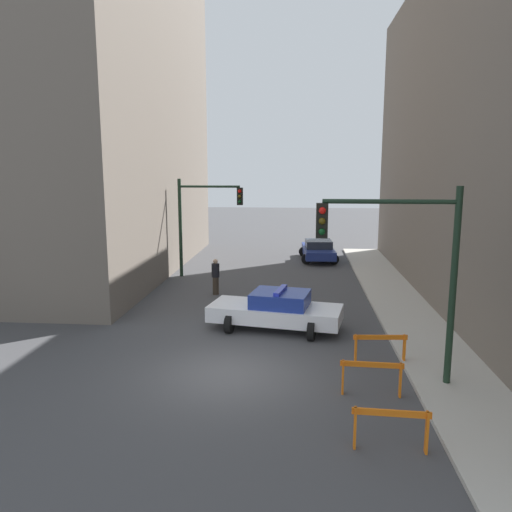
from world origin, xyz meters
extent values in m
plane|color=#424244|center=(0.00, 0.00, 0.00)|extent=(120.00, 120.00, 0.00)
cube|color=#B2ADA3|center=(6.20, 0.00, 0.06)|extent=(2.40, 44.00, 0.12)
cube|color=#6B6056|center=(-12.00, 14.00, 11.58)|extent=(14.00, 20.00, 23.16)
cylinder|color=black|center=(5.90, -0.31, 2.72)|extent=(0.18, 0.18, 5.20)
cylinder|color=black|center=(4.20, -0.31, 4.92)|extent=(3.40, 0.12, 0.12)
cube|color=black|center=(2.50, -0.31, 4.42)|extent=(0.30, 0.22, 0.90)
sphere|color=red|center=(2.50, -0.45, 4.69)|extent=(0.18, 0.18, 0.18)
sphere|color=#4C3D0C|center=(2.50, -0.45, 4.42)|extent=(0.18, 0.18, 0.18)
sphere|color=#0C4219|center=(2.50, -0.45, 4.15)|extent=(0.18, 0.18, 0.18)
cylinder|color=black|center=(-4.40, 12.64, 2.60)|extent=(0.18, 0.18, 5.20)
cylinder|color=black|center=(-2.80, 12.64, 4.80)|extent=(3.20, 0.12, 0.12)
cube|color=black|center=(-1.20, 12.64, 4.30)|extent=(0.30, 0.22, 0.90)
sphere|color=red|center=(-1.20, 12.49, 4.57)|extent=(0.18, 0.18, 0.18)
sphere|color=#4C3D0C|center=(-1.20, 12.49, 4.30)|extent=(0.18, 0.18, 0.18)
sphere|color=#0C4219|center=(-1.20, 12.49, 4.03)|extent=(0.18, 0.18, 0.18)
cube|color=white|center=(1.09, 4.10, 0.60)|extent=(4.96, 2.67, 0.55)
cube|color=navy|center=(1.28, 4.06, 1.14)|extent=(2.24, 1.96, 0.52)
cylinder|color=black|center=(-0.49, 3.52, 0.33)|extent=(0.34, 0.69, 0.66)
cylinder|color=black|center=(-0.19, 5.20, 0.33)|extent=(0.34, 0.69, 0.66)
cylinder|color=black|center=(2.37, 3.00, 0.33)|extent=(0.34, 0.69, 0.66)
cylinder|color=black|center=(2.68, 4.67, 0.33)|extent=(0.34, 0.69, 0.66)
cube|color=#2633BF|center=(1.28, 4.06, 1.46)|extent=(0.45, 1.40, 0.12)
cube|color=navy|center=(3.10, 18.00, 0.57)|extent=(2.05, 4.40, 0.52)
cube|color=#232833|center=(3.11, 17.83, 1.07)|extent=(1.69, 1.90, 0.48)
cylinder|color=black|center=(2.19, 19.28, 0.31)|extent=(0.63, 0.26, 0.62)
cylinder|color=black|center=(3.85, 19.38, 0.31)|extent=(0.63, 0.26, 0.62)
cylinder|color=black|center=(2.35, 16.62, 0.31)|extent=(0.63, 0.26, 0.62)
cylinder|color=black|center=(4.00, 16.72, 0.31)|extent=(0.63, 0.26, 0.62)
cylinder|color=#382D23|center=(-1.89, 8.89, 0.41)|extent=(0.40, 0.40, 0.82)
cylinder|color=black|center=(-1.89, 8.89, 1.13)|extent=(0.51, 0.51, 0.62)
sphere|color=tan|center=(-1.89, 8.89, 1.55)|extent=(0.31, 0.31, 0.22)
cube|color=orange|center=(3.86, -3.57, 0.83)|extent=(1.60, 0.12, 0.14)
cube|color=orange|center=(3.14, -3.53, 0.45)|extent=(0.06, 0.16, 0.90)
cube|color=orange|center=(4.58, -3.60, 0.45)|extent=(0.06, 0.16, 0.90)
cube|color=orange|center=(3.82, -1.02, 0.83)|extent=(1.60, 0.12, 0.14)
cube|color=orange|center=(3.10, -0.99, 0.45)|extent=(0.06, 0.16, 0.90)
cube|color=orange|center=(4.54, -1.05, 0.45)|extent=(0.06, 0.16, 0.90)
cube|color=orange|center=(4.36, 1.11, 0.83)|extent=(1.60, 0.18, 0.14)
cube|color=orange|center=(3.64, 1.05, 0.45)|extent=(0.06, 0.16, 0.90)
cube|color=orange|center=(5.07, 1.17, 0.45)|extent=(0.06, 0.16, 0.90)
camera|label=1|loc=(1.94, -13.23, 5.77)|focal=35.00mm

